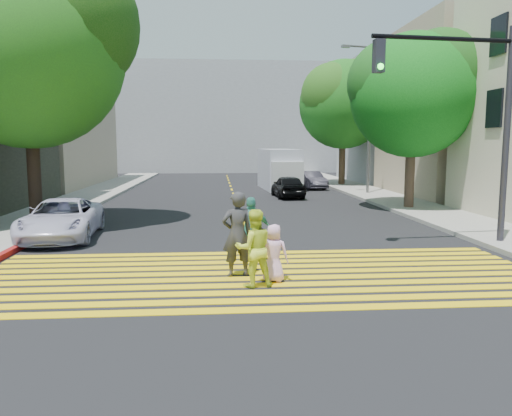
{
  "coord_description": "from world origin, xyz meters",
  "views": [
    {
      "loc": [
        -1.06,
        -10.23,
        3.1
      ],
      "look_at": [
        0.0,
        3.0,
        1.4
      ],
      "focal_mm": 35.0,
      "sensor_mm": 36.0,
      "label": 1
    }
  ],
  "objects": [
    {
      "name": "white_sedan",
      "position": [
        -6.16,
        6.5,
        0.65
      ],
      "size": [
        2.51,
        4.85,
        1.31
      ],
      "primitive_type": "imported",
      "rotation": [
        0.0,
        0.0,
        0.07
      ],
      "color": "silver",
      "rests_on": "ground"
    },
    {
      "name": "street_lamp",
      "position": [
        8.03,
        19.64,
        5.18
      ],
      "size": [
        2.03,
        0.64,
        9.02
      ],
      "rotation": [
        0.0,
        0.0,
        0.23
      ],
      "color": "#5D5D5D",
      "rests_on": "ground"
    },
    {
      "name": "tree_left",
      "position": [
        -7.73,
        8.99,
        6.79
      ],
      "size": [
        8.57,
        8.14,
        10.08
      ],
      "rotation": [
        0.0,
        0.0,
        -0.18
      ],
      "color": "black",
      "rests_on": "ground"
    },
    {
      "name": "ground",
      "position": [
        0.0,
        0.0,
        0.0
      ],
      "size": [
        120.0,
        120.0,
        0.0
      ],
      "primitive_type": "plane",
      "color": "black"
    },
    {
      "name": "pedestrian_child",
      "position": [
        0.22,
        0.72,
        0.66
      ],
      "size": [
        0.75,
        0.61,
        1.32
      ],
      "primitive_type": "imported",
      "rotation": [
        0.0,
        0.0,
        2.81
      ],
      "color": "#EBB0DB",
      "rests_on": "ground"
    },
    {
      "name": "dark_car_near",
      "position": [
        3.13,
        18.63,
        0.66
      ],
      "size": [
        1.74,
        3.93,
        1.32
      ],
      "primitive_type": "imported",
      "rotation": [
        0.0,
        0.0,
        3.19
      ],
      "color": "black",
      "rests_on": "ground"
    },
    {
      "name": "building_left_tan",
      "position": [
        -16.0,
        28.0,
        5.0
      ],
      "size": [
        12.0,
        16.0,
        10.0
      ],
      "primitive_type": "cube",
      "color": "tan",
      "rests_on": "ground"
    },
    {
      "name": "curb_red",
      "position": [
        -6.9,
        6.0,
        0.08
      ],
      "size": [
        0.2,
        8.0,
        0.16
      ],
      "primitive_type": "cube",
      "color": "maroon",
      "rests_on": "ground"
    },
    {
      "name": "traffic_signal",
      "position": [
        6.45,
        4.13,
        4.23
      ],
      "size": [
        4.45,
        0.73,
        6.54
      ],
      "rotation": [
        0.0,
        0.0,
        0.09
      ],
      "color": "#2E2C35",
      "rests_on": "ground"
    },
    {
      "name": "silver_car",
      "position": [
        3.35,
        29.06,
        0.61
      ],
      "size": [
        2.04,
        4.3,
        1.21
      ],
      "primitive_type": "imported",
      "rotation": [
        0.0,
        0.0,
        3.23
      ],
      "color": "#A4A4A4",
      "rests_on": "ground"
    },
    {
      "name": "pedestrian_woman",
      "position": [
        -0.25,
        0.38,
        0.85
      ],
      "size": [
        0.92,
        0.77,
        1.71
      ],
      "primitive_type": "imported",
      "rotation": [
        0.0,
        0.0,
        3.3
      ],
      "color": "#D8EB38",
      "rests_on": "ground"
    },
    {
      "name": "sidewalk_left",
      "position": [
        -8.5,
        22.0,
        0.07
      ],
      "size": [
        3.0,
        40.0,
        0.15
      ],
      "primitive_type": "cube",
      "color": "gray",
      "rests_on": "ground"
    },
    {
      "name": "pedestrian_extra",
      "position": [
        -0.14,
        2.68,
        0.87
      ],
      "size": [
        1.03,
        0.45,
        1.73
      ],
      "primitive_type": "imported",
      "rotation": [
        0.0,
        0.0,
        3.17
      ],
      "color": "teal",
      "rests_on": "ground"
    },
    {
      "name": "tree_right_near",
      "position": [
        8.14,
        12.65,
        5.65
      ],
      "size": [
        7.58,
        7.31,
        8.35
      ],
      "rotation": [
        0.0,
        0.0,
        -0.34
      ],
      "color": "#3F2D20",
      "rests_on": "ground"
    },
    {
      "name": "sidewalk_right",
      "position": [
        8.5,
        15.0,
        0.07
      ],
      "size": [
        3.0,
        60.0,
        0.15
      ],
      "primitive_type": "cube",
      "color": "gray",
      "rests_on": "ground"
    },
    {
      "name": "crosswalk",
      "position": [
        0.0,
        1.28,
        0.01
      ],
      "size": [
        13.4,
        5.3,
        0.01
      ],
      "color": "yellow",
      "rests_on": "ground"
    },
    {
      "name": "pedestrian_man",
      "position": [
        -0.58,
        1.27,
        1.01
      ],
      "size": [
        0.82,
        0.62,
        2.01
      ],
      "primitive_type": "imported",
      "rotation": [
        0.0,
        0.0,
        3.34
      ],
      "color": "#323134",
      "rests_on": "ground"
    },
    {
      "name": "lane_line",
      "position": [
        0.0,
        22.5,
        0.01
      ],
      "size": [
        0.12,
        34.4,
        0.01
      ],
      "color": "yellow",
      "rests_on": "ground"
    },
    {
      "name": "building_right_grey",
      "position": [
        15.0,
        30.0,
        5.0
      ],
      "size": [
        10.0,
        10.0,
        10.0
      ],
      "primitive_type": "cube",
      "color": "gray",
      "rests_on": "ground"
    },
    {
      "name": "white_van",
      "position": [
        3.35,
        24.08,
        1.31
      ],
      "size": [
        2.56,
        5.98,
        2.76
      ],
      "rotation": [
        0.0,
        0.0,
        0.06
      ],
      "color": "#B0B3C4",
      "rests_on": "ground"
    },
    {
      "name": "backdrop_block",
      "position": [
        0.0,
        48.0,
        6.0
      ],
      "size": [
        30.0,
        8.0,
        12.0
      ],
      "primitive_type": "cube",
      "color": "gray",
      "rests_on": "ground"
    },
    {
      "name": "dark_car_parked",
      "position": [
        5.59,
        24.28,
        0.61
      ],
      "size": [
        1.81,
        3.85,
        1.22
      ],
      "primitive_type": "imported",
      "rotation": [
        0.0,
        0.0,
        0.14
      ],
      "color": "#25242D",
      "rests_on": "ground"
    },
    {
      "name": "tree_right_far",
      "position": [
        8.37,
        26.47,
        6.35
      ],
      "size": [
        8.49,
        8.47,
        9.4
      ],
      "rotation": [
        0.0,
        0.0,
        0.39
      ],
      "color": "#432A1B",
      "rests_on": "ground"
    },
    {
      "name": "building_right_tan",
      "position": [
        15.0,
        19.0,
        5.0
      ],
      "size": [
        10.0,
        10.0,
        10.0
      ],
      "primitive_type": "cube",
      "color": "tan",
      "rests_on": "ground"
    }
  ]
}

